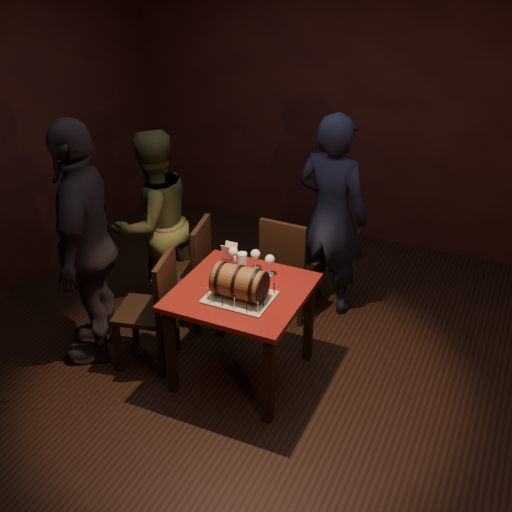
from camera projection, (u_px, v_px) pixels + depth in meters
name	position (u px, v px, depth m)	size (l,w,h in m)	color
room_shell	(259.00, 201.00, 4.26)	(5.04, 5.04, 2.80)	black
pub_table	(242.00, 303.00, 4.57)	(0.90, 0.90, 0.75)	#540F0E
cake_board	(240.00, 297.00, 4.42)	(0.45, 0.35, 0.01)	gray
barrel_cake	(239.00, 282.00, 4.36)	(0.41, 0.24, 0.24)	brown
birthday_candles	(240.00, 291.00, 4.39)	(0.40, 0.30, 0.09)	#F9EE95
wine_glass_left	(233.00, 253.00, 4.75)	(0.07, 0.07, 0.16)	silver
wine_glass_mid	(255.00, 255.00, 4.72)	(0.07, 0.07, 0.16)	silver
wine_glass_right	(270.00, 260.00, 4.64)	(0.07, 0.07, 0.16)	silver
pint_of_ale	(242.00, 263.00, 4.71)	(0.07, 0.07, 0.15)	silver
menu_card	(229.00, 252.00, 4.86)	(0.10, 0.05, 0.13)	white
chair_back	(287.00, 263.00, 5.32)	(0.41, 0.41, 0.93)	black
chair_left_rear	(191.00, 268.00, 5.24)	(0.47, 0.47, 0.93)	black
chair_left_front	(154.00, 305.00, 4.76)	(0.48, 0.48, 0.93)	black
person_back	(331.00, 215.00, 5.31)	(0.63, 0.42, 1.74)	black
person_left_rear	(153.00, 223.00, 5.35)	(0.77, 0.60, 1.59)	#3F4221
person_left_front	(86.00, 243.00, 4.69)	(1.11, 0.46, 1.90)	black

